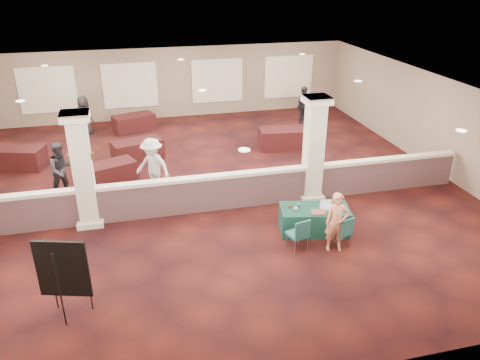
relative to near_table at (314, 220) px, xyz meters
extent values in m
plane|color=#401410|center=(-2.36, 3.35, -0.35)|extent=(16.00, 16.00, 0.00)
cube|color=#7E6E57|center=(-2.36, 11.35, 1.25)|extent=(16.00, 0.04, 3.20)
cube|color=#7E6E57|center=(-2.36, -4.65, 1.25)|extent=(16.00, 0.04, 3.20)
cube|color=#7E6E57|center=(5.64, 3.35, 1.25)|extent=(0.04, 16.00, 3.20)
cube|color=white|center=(-2.36, 3.35, 2.85)|extent=(16.00, 16.00, 0.02)
cube|color=brown|center=(-2.36, 1.85, 0.15)|extent=(15.60, 0.20, 1.00)
cube|color=white|center=(-2.36, 1.85, 0.70)|extent=(15.60, 0.28, 0.10)
cube|color=silver|center=(-5.86, 1.85, 1.25)|extent=(0.50, 0.50, 3.20)
cube|color=silver|center=(-5.86, 1.85, -0.27)|extent=(0.70, 0.70, 0.16)
cube|color=silver|center=(-5.86, 1.85, 2.75)|extent=(0.72, 0.72, 0.20)
cube|color=silver|center=(0.64, 1.85, 1.25)|extent=(0.50, 0.50, 3.20)
cube|color=silver|center=(0.64, 1.85, -0.27)|extent=(0.70, 0.70, 0.16)
cube|color=silver|center=(0.64, 1.85, 2.75)|extent=(0.72, 0.72, 0.20)
cylinder|color=brown|center=(-6.14, 1.85, 1.65)|extent=(0.12, 0.12, 0.18)
cylinder|color=silver|center=(-6.14, 1.85, 1.65)|extent=(0.09, 0.09, 0.10)
cylinder|color=brown|center=(-5.58, 1.85, 1.65)|extent=(0.12, 0.12, 0.18)
cylinder|color=silver|center=(-5.58, 1.85, 1.65)|extent=(0.09, 0.09, 0.10)
cube|color=#0D3127|center=(0.00, 0.00, 0.00)|extent=(1.95, 1.25, 0.69)
cube|color=#1E5458|center=(0.37, -0.85, 0.07)|extent=(0.55, 0.55, 0.06)
cube|color=#1E5458|center=(0.44, -1.03, 0.31)|extent=(0.40, 0.19, 0.41)
cylinder|color=gray|center=(0.27, -1.08, -0.15)|extent=(0.03, 0.03, 0.39)
cylinder|color=gray|center=(0.60, -0.95, -0.15)|extent=(0.03, 0.03, 0.39)
cylinder|color=gray|center=(0.14, -0.74, -0.15)|extent=(0.03, 0.03, 0.39)
cylinder|color=gray|center=(0.48, -0.62, -0.15)|extent=(0.03, 0.03, 0.39)
cube|color=#1E5458|center=(-0.76, -0.75, 0.10)|extent=(0.55, 0.55, 0.06)
cube|color=#1E5458|center=(-0.70, -0.95, 0.35)|extent=(0.44, 0.16, 0.44)
cylinder|color=gray|center=(-0.89, -0.98, -0.14)|extent=(0.03, 0.03, 0.42)
cylinder|color=gray|center=(-0.53, -0.88, -0.14)|extent=(0.03, 0.03, 0.42)
cylinder|color=gray|center=(-0.98, -0.61, -0.14)|extent=(0.03, 0.03, 0.42)
cylinder|color=gray|center=(-0.62, -0.52, -0.14)|extent=(0.03, 0.03, 0.42)
cube|color=black|center=(-6.09, -1.96, 0.81)|extent=(1.02, 0.35, 1.26)
cylinder|color=black|center=(-6.38, -1.64, 0.50)|extent=(0.04, 0.04, 1.69)
cylinder|color=black|center=(-5.67, -1.85, 0.50)|extent=(0.04, 0.04, 1.69)
cylinder|color=black|center=(-6.17, -2.22, 0.50)|extent=(0.04, 0.04, 1.69)
imported|color=#F6A36B|center=(0.17, -0.96, 0.43)|extent=(0.63, 0.49, 1.56)
cube|color=black|center=(-5.32, 4.56, -0.02)|extent=(1.81, 1.35, 0.66)
cube|color=black|center=(-4.36, 6.35, 0.02)|extent=(1.97, 1.37, 0.73)
cube|color=black|center=(1.23, 6.20, 0.04)|extent=(1.99, 1.15, 0.77)
cube|color=black|center=(-8.50, 6.55, 0.02)|extent=(2.02, 1.39, 0.74)
cube|color=black|center=(-4.36, 9.72, 0.00)|extent=(1.90, 1.36, 0.70)
cube|color=black|center=(1.30, 6.55, -0.02)|extent=(1.80, 1.30, 0.66)
imported|color=black|center=(-6.67, 3.80, 0.54)|extent=(0.97, 0.80, 1.77)
imported|color=silver|center=(-3.99, 3.35, 0.56)|extent=(1.24, 1.14, 1.82)
imported|color=black|center=(3.06, 8.97, 0.49)|extent=(1.04, 1.02, 1.68)
imported|color=black|center=(-6.36, 9.76, 0.47)|extent=(0.89, 0.86, 1.63)
cube|color=silver|center=(0.27, -0.10, 0.36)|extent=(0.35, 0.28, 0.02)
cube|color=silver|center=(0.29, 0.00, 0.47)|extent=(0.31, 0.08, 0.21)
cube|color=#B0BCD4|center=(0.29, 0.00, 0.45)|extent=(0.28, 0.06, 0.18)
cube|color=#AF461C|center=(0.00, -0.24, 0.36)|extent=(0.43, 0.36, 0.03)
sphere|color=beige|center=(-0.53, 0.01, 0.40)|extent=(0.10, 0.10, 0.10)
sphere|color=maroon|center=(-0.64, 0.18, 0.39)|extent=(0.10, 0.10, 0.10)
sphere|color=#515257|center=(-0.40, 0.20, 0.40)|extent=(0.10, 0.10, 0.10)
cube|color=red|center=(0.55, -0.39, 0.35)|extent=(0.12, 0.05, 0.01)
camera|label=1|loc=(-4.52, -10.11, 6.21)|focal=35.00mm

